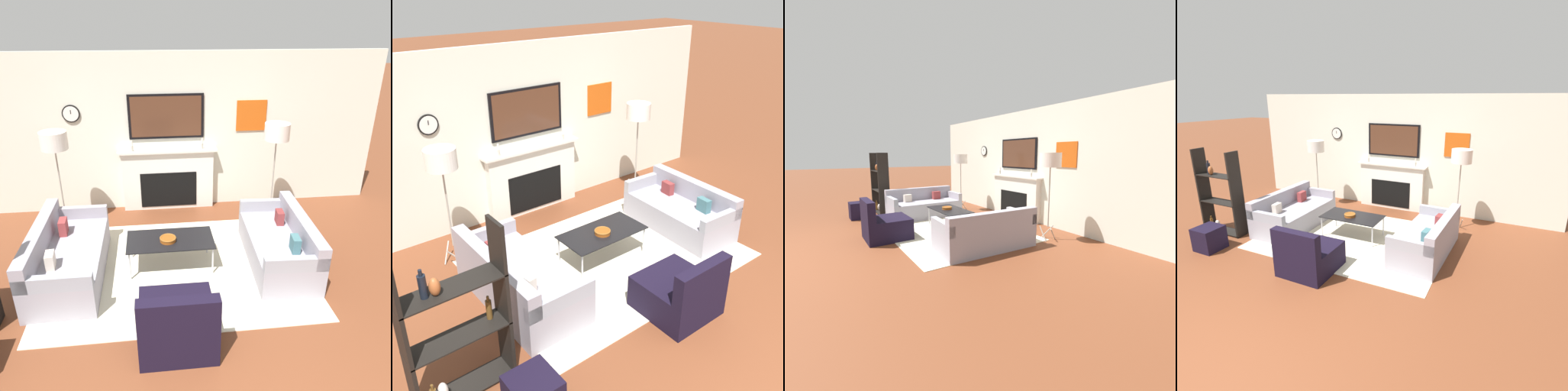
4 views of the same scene
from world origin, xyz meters
The scene contains 10 objects.
fireplace_wall centered at (0.00, 5.21, 1.23)m, with size 7.54×0.28×2.70m.
area_rug centered at (0.00, 3.18, 0.01)m, with size 3.52×2.54×0.01m.
couch_left centered at (-1.45, 3.18, 0.27)m, with size 0.85×1.81×0.74m.
couch_right centered at (1.45, 3.17, 0.26)m, with size 0.86×1.74×0.71m.
armchair centered at (-0.09, 1.83, 0.26)m, with size 0.79×0.82×0.80m.
coffee_table centered at (-0.08, 3.24, 0.40)m, with size 1.17×0.60×0.43m.
decorative_bowl centered at (-0.11, 3.20, 0.46)m, with size 0.22×0.22×0.06m.
floor_lamp_left centered at (-1.71, 4.45, 1.49)m, with size 0.40×0.40×1.65m.
floor_lamp_right centered at (1.71, 4.45, 1.51)m, with size 0.40×0.40×1.68m.
shelf_unit centered at (-2.54, 2.33, 0.78)m, with size 0.96×0.28×1.68m.
Camera 2 is at (-3.56, -0.85, 3.57)m, focal length 42.00 mm.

